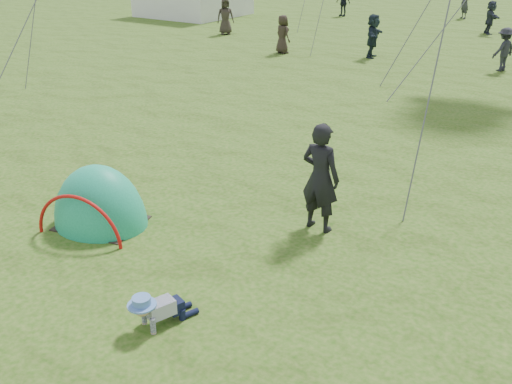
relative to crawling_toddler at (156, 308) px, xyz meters
The scene contains 11 objects.
ground 1.16m from the crawling_toddler, 157.31° to the right, with size 140.00×140.00×0.00m, color #1F500B.
crawling_toddler is the anchor object (origin of this frame).
popup_tent 3.28m from the crawling_toddler, 148.91° to the left, with size 1.74×1.43×2.25m, color #199667.
standing_adult 3.75m from the crawling_toddler, 80.61° to the left, with size 0.71×0.47×1.96m, color black.
crowd_person_4 23.84m from the crawling_toddler, 122.60° to the left, with size 0.86×0.56×1.75m, color #312A24.
crowd_person_5 18.95m from the crawling_toddler, 103.03° to the left, with size 1.64×0.52×1.77m, color #1B272F.
crowd_person_8 31.38m from the crawling_toddler, 109.68° to the left, with size 0.96×0.40×1.63m, color black.
crowd_person_9 18.71m from the crawling_toddler, 87.44° to the left, with size 1.03×0.59×1.60m, color #25262E.
crowd_person_10 18.98m from the crawling_toddler, 114.56° to the left, with size 0.78×0.51×1.60m, color #2E251D.
crowd_person_11 27.36m from the crawling_toddler, 92.94° to the left, with size 1.53×0.49×1.65m, color #2A303E.
crowd_person_12 32.75m from the crawling_toddler, 96.88° to the left, with size 0.65×0.42×1.77m, color #313137.
Camera 1 is at (5.48, -4.15, 4.83)m, focal length 40.00 mm.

